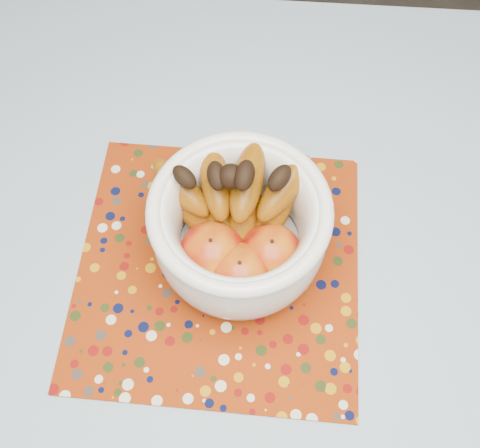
{
  "coord_description": "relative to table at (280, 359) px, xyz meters",
  "views": [
    {
      "loc": [
        -0.04,
        -0.21,
        1.51
      ],
      "look_at": [
        -0.07,
        0.13,
        0.85
      ],
      "focal_mm": 42.0,
      "sensor_mm": 36.0,
      "label": 1
    }
  ],
  "objects": [
    {
      "name": "fruit_bowl",
      "position": [
        -0.07,
        0.13,
        0.17
      ],
      "size": [
        0.28,
        0.24,
        0.19
      ],
      "color": "white",
      "rests_on": "placemat"
    },
    {
      "name": "tablecloth",
      "position": [
        0.0,
        0.0,
        0.08
      ],
      "size": [
        1.32,
        1.32,
        0.01
      ],
      "primitive_type": "cube",
      "color": "#6589A8",
      "rests_on": "table"
    },
    {
      "name": "placemat",
      "position": [
        -0.1,
        0.11,
        0.09
      ],
      "size": [
        0.41,
        0.41,
        0.0
      ],
      "primitive_type": "cube",
      "rotation": [
        0.0,
        0.0,
        -0.02
      ],
      "color": "maroon",
      "rests_on": "tablecloth"
    },
    {
      "name": "table",
      "position": [
        0.0,
        0.0,
        0.0
      ],
      "size": [
        1.2,
        1.2,
        0.75
      ],
      "color": "brown",
      "rests_on": "ground"
    }
  ]
}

